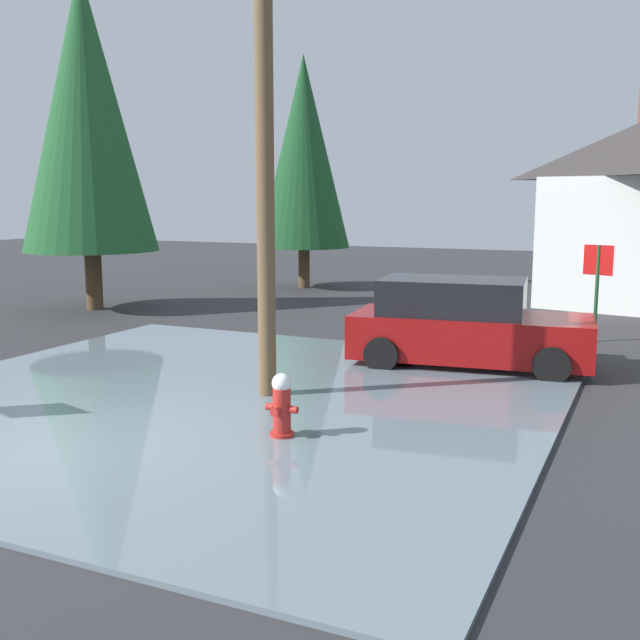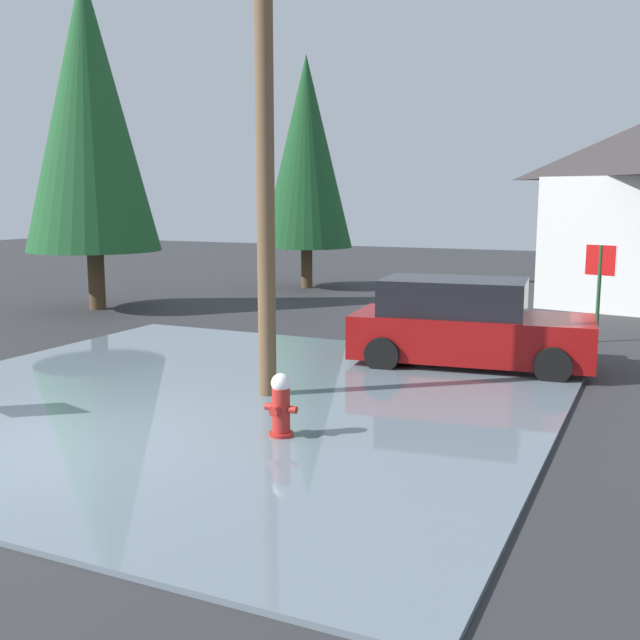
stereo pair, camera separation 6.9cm
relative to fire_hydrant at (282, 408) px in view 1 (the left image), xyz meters
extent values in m
cube|color=#2D2D30|center=(-2.35, -1.48, -0.49)|extent=(80.00, 80.00, 0.10)
cube|color=slate|center=(-1.87, 1.37, -0.41)|extent=(10.29, 10.25, 0.06)
cylinder|color=#AD231E|center=(0.00, 0.00, -0.39)|extent=(0.32, 0.32, 0.11)
cylinder|color=#AD231E|center=(0.00, 0.00, -0.04)|extent=(0.24, 0.24, 0.59)
sphere|color=white|center=(0.00, 0.00, 0.33)|extent=(0.26, 0.26, 0.26)
cylinder|color=#AD231E|center=(-0.17, 0.00, -0.01)|extent=(0.11, 0.10, 0.10)
cylinder|color=#AD231E|center=(0.17, 0.00, -0.01)|extent=(0.11, 0.10, 0.10)
cylinder|color=#AD231E|center=(0.00, -0.17, -0.01)|extent=(0.12, 0.11, 0.12)
cylinder|color=brown|center=(-1.17, 1.77, 3.60)|extent=(0.28, 0.28, 8.07)
cylinder|color=#1E4C28|center=(3.12, 8.96, 0.63)|extent=(0.08, 0.08, 2.13)
cube|color=white|center=(3.12, 8.96, 1.37)|extent=(0.67, 0.23, 0.69)
cube|color=red|center=(3.12, 8.96, 1.37)|extent=(0.63, 0.22, 0.65)
cube|color=maroon|center=(1.20, 5.35, 0.14)|extent=(4.56, 2.34, 0.81)
cube|color=black|center=(0.85, 5.31, 0.88)|extent=(2.80, 1.92, 0.66)
cylinder|color=black|center=(2.57, 6.44, -0.12)|extent=(0.66, 0.29, 0.64)
cylinder|color=black|center=(2.79, 4.61, -0.12)|extent=(0.66, 0.29, 0.64)
cylinder|color=black|center=(-0.38, 6.10, -0.12)|extent=(0.66, 0.29, 0.64)
cylinder|color=black|center=(-0.17, 4.26, -0.12)|extent=(0.66, 0.29, 0.64)
cylinder|color=#4C3823|center=(-7.15, 15.48, 0.28)|extent=(0.40, 0.40, 1.44)
cone|color=#194723|center=(-7.15, 15.48, 4.28)|extent=(3.20, 3.20, 6.56)
cylinder|color=#4C3823|center=(-10.30, 8.23, 0.40)|extent=(0.46, 0.46, 1.67)
cone|color=#1E5128|center=(-10.30, 8.23, 5.05)|extent=(3.72, 3.72, 7.62)
camera|label=1|loc=(4.35, -8.32, 2.67)|focal=41.90mm
camera|label=2|loc=(4.41, -8.29, 2.67)|focal=41.90mm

